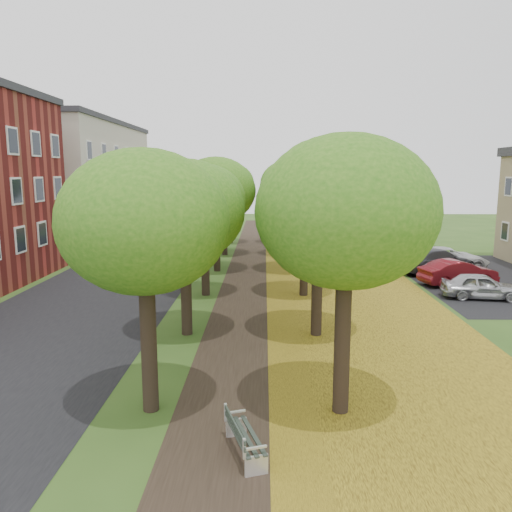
{
  "coord_description": "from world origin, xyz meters",
  "views": [
    {
      "loc": [
        0.67,
        -11.81,
        5.97
      ],
      "look_at": [
        0.32,
        8.72,
        2.5
      ],
      "focal_mm": 35.0,
      "sensor_mm": 36.0,
      "label": 1
    }
  ],
  "objects_px": {
    "car_silver": "(481,286)",
    "car_grey": "(437,261)",
    "car_red": "(458,273)",
    "car_white": "(446,258)",
    "bench": "(243,437)"
  },
  "relations": [
    {
      "from": "car_silver",
      "to": "car_grey",
      "type": "bearing_deg",
      "value": 8.47
    },
    {
      "from": "car_red",
      "to": "car_white",
      "type": "xyz_separation_m",
      "value": [
        0.91,
        4.3,
        0.03
      ]
    },
    {
      "from": "bench",
      "to": "car_grey",
      "type": "relative_size",
      "value": 0.35
    },
    {
      "from": "car_red",
      "to": "car_white",
      "type": "distance_m",
      "value": 4.4
    },
    {
      "from": "car_silver",
      "to": "car_red",
      "type": "distance_m",
      "value": 2.89
    },
    {
      "from": "car_white",
      "to": "car_grey",
      "type": "bearing_deg",
      "value": 134.19
    },
    {
      "from": "bench",
      "to": "car_red",
      "type": "relative_size",
      "value": 0.44
    },
    {
      "from": "car_silver",
      "to": "car_white",
      "type": "height_order",
      "value": "car_white"
    },
    {
      "from": "car_red",
      "to": "car_grey",
      "type": "height_order",
      "value": "car_grey"
    },
    {
      "from": "bench",
      "to": "car_red",
      "type": "distance_m",
      "value": 19.62
    },
    {
      "from": "car_red",
      "to": "car_grey",
      "type": "xyz_separation_m",
      "value": [
        0.0,
        3.31,
        0.06
      ]
    },
    {
      "from": "bench",
      "to": "car_red",
      "type": "bearing_deg",
      "value": -51.3
    },
    {
      "from": "bench",
      "to": "car_grey",
      "type": "bearing_deg",
      "value": -46.65
    },
    {
      "from": "car_silver",
      "to": "car_white",
      "type": "relative_size",
      "value": 0.72
    },
    {
      "from": "car_silver",
      "to": "car_grey",
      "type": "distance_m",
      "value": 6.2
    }
  ]
}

